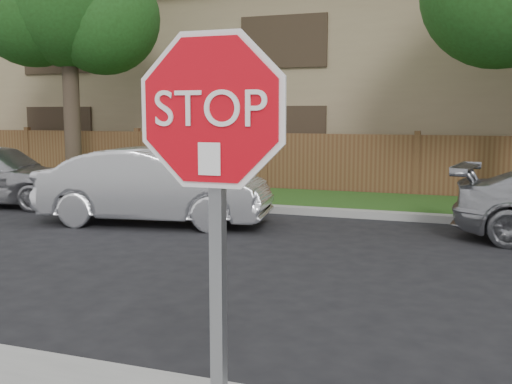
% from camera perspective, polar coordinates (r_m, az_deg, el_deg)
% --- Properties ---
extents(far_curb, '(70.00, 0.30, 0.15)m').
position_cam_1_polar(far_curb, '(12.41, 13.59, -2.26)').
color(far_curb, gray).
rests_on(far_curb, ground).
extents(grass_strip, '(70.00, 3.00, 0.12)m').
position_cam_1_polar(grass_strip, '(14.03, 14.35, -1.23)').
color(grass_strip, '#1E4714').
rests_on(grass_strip, ground).
extents(fence, '(70.00, 0.12, 1.60)m').
position_cam_1_polar(fence, '(15.53, 15.03, 2.33)').
color(fence, '#51321C').
rests_on(fence, ground).
extents(apartment_building, '(35.20, 9.20, 7.20)m').
position_cam_1_polar(apartment_building, '(21.10, 16.66, 10.99)').
color(apartment_building, '#8F7C59').
rests_on(apartment_building, ground).
extents(stop_sign, '(1.01, 0.13, 2.55)m').
position_cam_1_polar(stop_sign, '(2.79, -4.08, 1.17)').
color(stop_sign, gray).
rests_on(stop_sign, sidewalk_near).
extents(sedan_left, '(4.62, 2.25, 1.46)m').
position_cam_1_polar(sedan_left, '(11.73, -9.60, 0.53)').
color(sedan_left, silver).
rests_on(sedan_left, ground).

